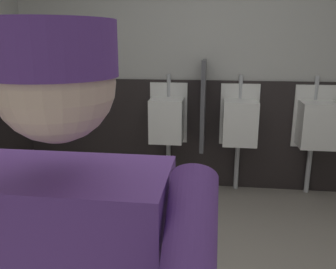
# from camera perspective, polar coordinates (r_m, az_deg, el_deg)

# --- Properties ---
(wall_back) EXTENTS (4.79, 0.12, 2.75)m
(wall_back) POSITION_cam_1_polar(r_m,az_deg,el_deg) (3.81, 7.28, 11.82)
(wall_back) COLOR #B2B2AD
(wall_back) RESTS_ON ground_plane
(wainscot_band_back) EXTENTS (4.19, 0.03, 1.18)m
(wainscot_band_back) POSITION_cam_1_polar(r_m,az_deg,el_deg) (3.86, 6.89, -0.01)
(wainscot_band_back) COLOR black
(wainscot_band_back) RESTS_ON ground_plane
(urinal_left) EXTENTS (0.40, 0.34, 1.24)m
(urinal_left) POSITION_cam_1_polar(r_m,az_deg,el_deg) (3.71, -0.12, 2.48)
(urinal_left) COLOR white
(urinal_left) RESTS_ON ground_plane
(urinal_middle) EXTENTS (0.40, 0.34, 1.24)m
(urinal_middle) POSITION_cam_1_polar(r_m,az_deg,el_deg) (3.68, 11.53, 2.09)
(urinal_middle) COLOR white
(urinal_middle) RESTS_ON ground_plane
(urinal_right) EXTENTS (0.40, 0.34, 1.24)m
(urinal_right) POSITION_cam_1_polar(r_m,az_deg,el_deg) (3.81, 22.85, 1.64)
(urinal_right) COLOR white
(urinal_right) RESTS_ON ground_plane
(privacy_divider_panel) EXTENTS (0.04, 0.40, 0.90)m
(privacy_divider_panel) POSITION_cam_1_polar(r_m,az_deg,el_deg) (3.57, 5.72, 4.76)
(privacy_divider_panel) COLOR #4C4C51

